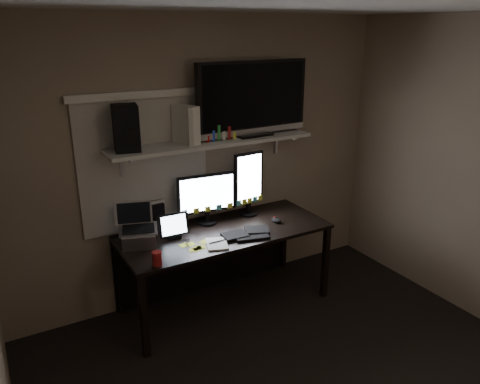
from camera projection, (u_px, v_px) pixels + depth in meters
ceiling at (358, 1)px, 2.27m from camera, size 3.60×3.60×0.00m
back_wall at (204, 162)px, 4.16m from camera, size 3.60×0.00×3.60m
window_blinds at (145, 165)px, 3.87m from camera, size 1.10×0.02×1.10m
desk at (219, 243)px, 4.18m from camera, size 1.80×0.75×0.73m
wall_shelf at (213, 142)px, 3.94m from camera, size 1.80×0.35×0.03m
monitor_landscape at (207, 199)px, 4.09m from camera, size 0.53×0.11×0.47m
monitor_portrait at (249, 184)px, 4.27m from camera, size 0.31×0.08×0.60m
keyboard at (246, 233)px, 3.94m from camera, size 0.46×0.27×0.03m
mouse at (276, 220)px, 4.18m from camera, size 0.08×0.12×0.04m
notepad at (217, 244)px, 3.75m from camera, size 0.23×0.27×0.01m
tablet at (173, 226)px, 3.83m from camera, size 0.26×0.11×0.22m
file_sorter at (153, 216)px, 4.00m from camera, size 0.20×0.10×0.25m
laptop at (138, 226)px, 3.69m from camera, size 0.36×0.32×0.33m
cup at (157, 258)px, 3.42m from camera, size 0.08×0.08×0.11m
sticky_notes at (201, 243)px, 3.78m from camera, size 0.35×0.30×0.00m
tv at (253, 99)px, 4.01m from camera, size 1.08×0.23×0.64m
game_console at (186, 124)px, 3.80m from camera, size 0.16×0.27×0.31m
speaker at (126, 128)px, 3.56m from camera, size 0.23×0.27×0.35m
bottles at (221, 133)px, 3.91m from camera, size 0.20×0.05×0.13m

